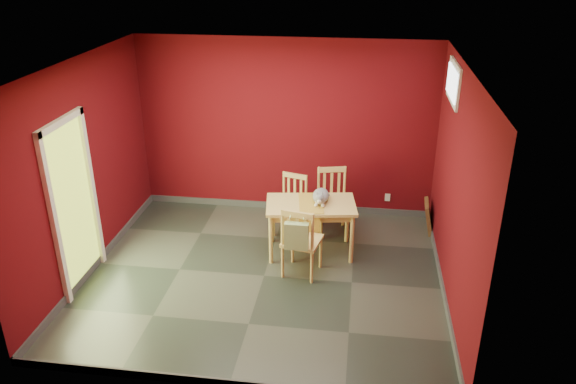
# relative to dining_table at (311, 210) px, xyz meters

# --- Properties ---
(ground) EXTENTS (4.50, 4.50, 0.00)m
(ground) POSITION_rel_dining_table_xyz_m (-0.53, -0.69, -0.65)
(ground) COLOR #2D342D
(ground) RESTS_ON ground
(room_shell) EXTENTS (4.50, 4.50, 4.50)m
(room_shell) POSITION_rel_dining_table_xyz_m (-0.53, -0.69, -0.60)
(room_shell) COLOR #51080E
(room_shell) RESTS_ON ground
(doorway) EXTENTS (0.06, 1.01, 2.13)m
(doorway) POSITION_rel_dining_table_xyz_m (-2.75, -1.09, 0.48)
(doorway) COLOR #B7D838
(doorway) RESTS_ON ground
(window) EXTENTS (0.05, 0.90, 0.50)m
(window) POSITION_rel_dining_table_xyz_m (1.70, 0.31, 1.70)
(window) COLOR white
(window) RESTS_ON room_shell
(outlet_plate) EXTENTS (0.08, 0.02, 0.12)m
(outlet_plate) POSITION_rel_dining_table_xyz_m (1.07, 1.29, -0.35)
(outlet_plate) COLOR silver
(outlet_plate) RESTS_ON room_shell
(dining_table) EXTENTS (1.27, 0.85, 0.74)m
(dining_table) POSITION_rel_dining_table_xyz_m (0.00, 0.00, 0.00)
(dining_table) COLOR #D7B664
(dining_table) RESTS_ON ground
(table_runner) EXTENTS (0.41, 0.70, 0.34)m
(table_runner) POSITION_rel_dining_table_xyz_m (0.00, -0.11, 0.04)
(table_runner) COLOR #B88F2F
(table_runner) RESTS_ON dining_table
(chair_far_left) EXTENTS (0.51, 0.51, 0.88)m
(chair_far_left) POSITION_rel_dining_table_xyz_m (-0.34, 0.55, -0.20)
(chair_far_left) COLOR #D7B664
(chair_far_left) RESTS_ON ground
(chair_far_right) EXTENTS (0.53, 0.53, 0.96)m
(chair_far_right) POSITION_rel_dining_table_xyz_m (0.26, 0.66, -0.16)
(chair_far_right) COLOR #D7B664
(chair_far_right) RESTS_ON ground
(chair_near) EXTENTS (0.54, 0.54, 0.97)m
(chair_near) POSITION_rel_dining_table_xyz_m (-0.06, -0.58, -0.15)
(chair_near) COLOR #D7B664
(chair_near) RESTS_ON ground
(tote_bag) EXTENTS (0.29, 0.18, 0.42)m
(tote_bag) POSITION_rel_dining_table_xyz_m (-0.09, -0.80, 0.03)
(tote_bag) COLOR #92AE6F
(tote_bag) RESTS_ON chair_near
(cat) EXTENTS (0.35, 0.50, 0.23)m
(cat) POSITION_rel_dining_table_xyz_m (0.12, 0.09, 0.21)
(cat) COLOR slate
(cat) RESTS_ON table_runner
(picture_frame) EXTENTS (0.18, 0.46, 0.45)m
(picture_frame) POSITION_rel_dining_table_xyz_m (1.66, 0.87, -0.42)
(picture_frame) COLOR brown
(picture_frame) RESTS_ON ground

